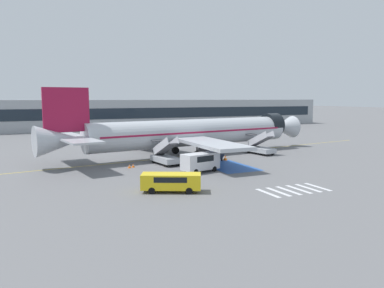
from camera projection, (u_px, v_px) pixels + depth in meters
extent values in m
plane|color=slate|center=(191.00, 156.00, 56.68)|extent=(600.00, 600.00, 0.00)
cube|color=gold|center=(195.00, 155.00, 57.77)|extent=(77.26, 11.48, 0.01)
cube|color=#2856A8|center=(228.00, 166.00, 48.55)|extent=(5.23, 8.97, 0.01)
cube|color=silver|center=(268.00, 193.00, 34.69)|extent=(0.44, 3.60, 0.01)
cube|color=silver|center=(278.00, 192.00, 35.19)|extent=(0.44, 3.60, 0.01)
cube|color=silver|center=(289.00, 190.00, 35.68)|extent=(0.44, 3.60, 0.01)
cube|color=silver|center=(299.00, 189.00, 36.17)|extent=(0.44, 3.60, 0.01)
cube|color=silver|center=(308.00, 188.00, 36.67)|extent=(0.44, 3.60, 0.01)
cube|color=silver|center=(318.00, 187.00, 37.16)|extent=(0.44, 3.60, 0.01)
cylinder|color=#B7BCC4|center=(195.00, 132.00, 57.34)|extent=(34.28, 8.93, 4.06)
cone|color=#B7BCC4|center=(284.00, 127.00, 67.69)|extent=(4.99, 4.58, 3.97)
cone|color=#B7BCC4|center=(60.00, 140.00, 46.56)|extent=(6.58, 4.73, 3.89)
cylinder|color=black|center=(272.00, 125.00, 65.99)|extent=(3.00, 4.40, 4.10)
cube|color=maroon|center=(195.00, 131.00, 57.32)|extent=(31.59, 8.62, 0.24)
cube|color=#B7BCC4|center=(153.00, 133.00, 62.43)|extent=(8.95, 16.01, 0.44)
cylinder|color=#38383D|center=(163.00, 142.00, 62.37)|extent=(3.21, 2.64, 2.24)
cube|color=#B7BCC4|center=(208.00, 143.00, 49.03)|extent=(4.95, 15.28, 0.44)
cylinder|color=#38383D|center=(211.00, 151.00, 50.84)|extent=(3.21, 2.64, 2.24)
cube|color=maroon|center=(66.00, 110.00, 46.59)|extent=(5.67, 1.18, 5.54)
cube|color=#B7BCC4|center=(65.00, 136.00, 50.57)|extent=(4.55, 6.95, 0.24)
cube|color=#B7BCC4|center=(81.00, 141.00, 44.14)|extent=(4.55, 6.95, 0.24)
cylinder|color=#38383D|center=(253.00, 139.00, 63.96)|extent=(0.20, 0.20, 2.72)
cylinder|color=black|center=(253.00, 147.00, 64.12)|extent=(0.87, 0.40, 0.84)
cylinder|color=#38383D|center=(175.00, 143.00, 59.29)|extent=(0.24, 0.24, 2.39)
cylinder|color=black|center=(175.00, 150.00, 59.43)|extent=(1.18, 0.75, 1.10)
cylinder|color=#38383D|center=(197.00, 147.00, 54.06)|extent=(0.24, 0.24, 2.39)
cylinder|color=black|center=(197.00, 155.00, 54.21)|extent=(1.18, 0.75, 1.10)
cube|color=#ADB2BA|center=(261.00, 150.00, 58.86)|extent=(2.87, 5.07, 0.70)
cylinder|color=black|center=(249.00, 151.00, 59.80)|extent=(0.32, 0.72, 0.70)
cylinder|color=black|center=(258.00, 150.00, 60.80)|extent=(0.32, 0.72, 0.70)
cylinder|color=black|center=(264.00, 154.00, 56.99)|extent=(0.32, 0.72, 0.70)
cylinder|color=black|center=(272.00, 153.00, 58.00)|extent=(0.32, 0.72, 0.70)
cube|color=#4C4C51|center=(261.00, 142.00, 58.70)|extent=(2.01, 4.31, 2.02)
cube|color=#4C4C51|center=(251.00, 135.00, 60.49)|extent=(1.79, 1.33, 0.12)
cube|color=silver|center=(257.00, 139.00, 58.23)|extent=(0.71, 4.44, 2.73)
cube|color=silver|center=(264.00, 138.00, 59.06)|extent=(0.71, 4.44, 2.73)
cube|color=#ADB2BA|center=(166.00, 159.00, 49.71)|extent=(2.87, 5.07, 0.70)
cylinder|color=black|center=(154.00, 161.00, 50.65)|extent=(0.32, 0.72, 0.70)
cylinder|color=black|center=(166.00, 159.00, 51.66)|extent=(0.32, 0.72, 0.70)
cylinder|color=black|center=(166.00, 164.00, 47.85)|extent=(0.32, 0.72, 0.70)
cylinder|color=black|center=(178.00, 163.00, 48.85)|extent=(0.32, 0.72, 0.70)
cube|color=#4C4C51|center=(166.00, 149.00, 49.55)|extent=(2.01, 4.31, 2.07)
cube|color=#4C4C51|center=(157.00, 141.00, 51.34)|extent=(1.79, 1.33, 0.12)
cube|color=silver|center=(160.00, 146.00, 49.08)|extent=(0.71, 4.45, 2.78)
cube|color=silver|center=(171.00, 146.00, 49.91)|extent=(0.71, 4.45, 2.78)
cube|color=#38383D|center=(120.00, 137.00, 77.54)|extent=(8.70, 3.08, 0.60)
cube|color=silver|center=(100.00, 136.00, 75.51)|extent=(2.06, 2.50, 1.60)
cube|color=black|center=(95.00, 134.00, 75.02)|extent=(0.18, 2.00, 0.70)
cylinder|color=#B7BCC4|center=(121.00, 130.00, 77.54)|extent=(6.03, 2.75, 2.35)
cylinder|color=gold|center=(121.00, 130.00, 77.54)|extent=(0.51, 2.42, 2.40)
cylinder|color=black|center=(103.00, 140.00, 74.75)|extent=(0.98, 0.35, 0.96)
cylinder|color=black|center=(100.00, 139.00, 76.82)|extent=(0.98, 0.35, 0.96)
cylinder|color=black|center=(124.00, 139.00, 76.76)|extent=(0.98, 0.35, 0.96)
cylinder|color=black|center=(120.00, 138.00, 78.84)|extent=(0.98, 0.35, 0.96)
cylinder|color=black|center=(135.00, 138.00, 77.88)|extent=(0.98, 0.35, 0.96)
cylinder|color=black|center=(131.00, 137.00, 79.96)|extent=(0.98, 0.35, 0.96)
cube|color=yellow|center=(171.00, 181.00, 35.03)|extent=(5.84, 4.14, 1.42)
cube|color=black|center=(171.00, 178.00, 34.99)|extent=(3.60, 3.09, 0.51)
cylinder|color=black|center=(190.00, 186.00, 35.97)|extent=(0.66, 0.46, 0.64)
cylinder|color=black|center=(189.00, 191.00, 34.20)|extent=(0.66, 0.46, 0.64)
cylinder|color=black|center=(154.00, 186.00, 36.03)|extent=(0.66, 0.46, 0.64)
cylinder|color=black|center=(152.00, 191.00, 34.27)|extent=(0.66, 0.46, 0.64)
cube|color=silver|center=(200.00, 161.00, 44.62)|extent=(4.91, 2.97, 1.92)
cube|color=black|center=(200.00, 158.00, 44.57)|extent=(2.91, 2.52, 0.69)
cylinder|color=black|center=(196.00, 172.00, 43.17)|extent=(0.67, 0.34, 0.64)
cylinder|color=black|center=(186.00, 169.00, 44.59)|extent=(0.67, 0.34, 0.64)
cylinder|color=black|center=(214.00, 169.00, 44.89)|extent=(0.67, 0.34, 0.64)
cylinder|color=black|center=(205.00, 167.00, 46.31)|extent=(0.67, 0.34, 0.64)
cube|color=gray|center=(205.00, 162.00, 49.84)|extent=(2.81, 2.96, 0.12)
cylinder|color=black|center=(196.00, 163.00, 49.74)|extent=(0.33, 0.37, 0.40)
cylinder|color=black|center=(200.00, 162.00, 50.87)|extent=(0.33, 0.37, 0.40)
cylinder|color=black|center=(211.00, 164.00, 48.83)|extent=(0.33, 0.37, 0.40)
cylinder|color=black|center=(215.00, 163.00, 49.96)|extent=(0.33, 0.37, 0.40)
cylinder|color=gray|center=(195.00, 160.00, 49.71)|extent=(0.05, 0.05, 0.55)
cylinder|color=gray|center=(200.00, 159.00, 50.94)|extent=(0.05, 0.05, 0.55)
cylinder|color=gray|center=(212.00, 161.00, 48.66)|extent=(0.05, 0.05, 0.55)
cylinder|color=gray|center=(216.00, 160.00, 49.89)|extent=(0.05, 0.05, 0.55)
cylinder|color=black|center=(207.00, 158.00, 52.43)|extent=(0.14, 0.14, 0.80)
cylinder|color=black|center=(206.00, 158.00, 52.59)|extent=(0.14, 0.14, 0.80)
cube|color=yellow|center=(207.00, 153.00, 52.42)|extent=(0.27, 0.45, 0.64)
cube|color=silver|center=(207.00, 153.00, 52.42)|extent=(0.29, 0.46, 0.06)
sphere|color=brown|center=(207.00, 150.00, 52.37)|extent=(0.22, 0.22, 0.22)
cylinder|color=#2D2D33|center=(222.00, 158.00, 52.37)|extent=(0.14, 0.14, 0.88)
cylinder|color=#2D2D33|center=(221.00, 158.00, 52.51)|extent=(0.14, 0.14, 0.88)
cube|color=orange|center=(222.00, 152.00, 52.34)|extent=(0.30, 0.45, 0.70)
cube|color=silver|center=(222.00, 152.00, 52.34)|extent=(0.31, 0.47, 0.06)
sphere|color=brown|center=(222.00, 149.00, 52.29)|extent=(0.24, 0.24, 0.24)
cylinder|color=#2D2D33|center=(200.00, 157.00, 53.82)|extent=(0.14, 0.14, 0.77)
cylinder|color=#2D2D33|center=(201.00, 157.00, 53.82)|extent=(0.14, 0.14, 0.77)
cube|color=orange|center=(201.00, 152.00, 53.74)|extent=(0.47, 0.37, 0.61)
cube|color=silver|center=(201.00, 152.00, 53.74)|extent=(0.49, 0.39, 0.06)
sphere|color=#9E704C|center=(201.00, 149.00, 53.69)|extent=(0.21, 0.21, 0.21)
cone|color=orange|center=(133.00, 166.00, 47.64)|extent=(0.42, 0.42, 0.46)
cylinder|color=white|center=(133.00, 165.00, 47.64)|extent=(0.23, 0.23, 0.06)
cone|color=orange|center=(225.00, 158.00, 53.11)|extent=(0.62, 0.62, 0.69)
cylinder|color=white|center=(225.00, 158.00, 53.11)|extent=(0.34, 0.34, 0.08)
cone|color=orange|center=(130.00, 166.00, 47.14)|extent=(0.43, 0.43, 0.48)
cylinder|color=white|center=(130.00, 166.00, 47.14)|extent=(0.24, 0.24, 0.06)
cube|color=#9EA3A8|center=(144.00, 114.00, 111.93)|extent=(119.58, 12.00, 8.34)
cube|color=#19232D|center=(150.00, 113.00, 106.41)|extent=(114.80, 0.10, 2.92)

